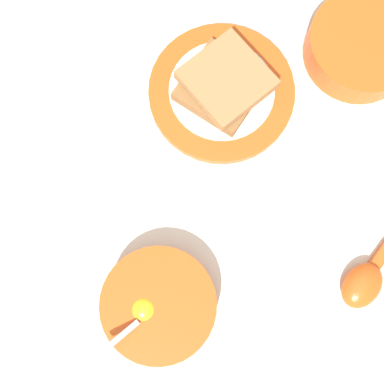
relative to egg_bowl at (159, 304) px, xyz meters
The scene contains 6 objects.
ground_plane 0.22m from the egg_bowl, 31.97° to the left, with size 3.00×3.00×0.00m, color silver.
egg_bowl is the anchor object (origin of this frame).
toast_plate 0.31m from the egg_bowl, 48.45° to the left, with size 0.21×0.21×0.02m.
toast_sandwich 0.31m from the egg_bowl, 48.16° to the left, with size 0.14×0.14×0.04m.
soup_spoon 0.28m from the egg_bowl, 18.33° to the right, with size 0.16×0.10×0.03m.
congee_bowl 0.46m from the egg_bowl, 26.00° to the left, with size 0.16×0.16×0.04m.
Camera 1 is at (-0.13, -0.10, 0.62)m, focal length 42.00 mm.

